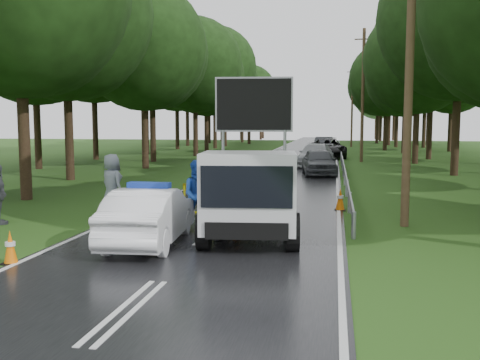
% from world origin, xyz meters
% --- Properties ---
extents(ground, '(160.00, 160.00, 0.00)m').
position_xyz_m(ground, '(0.00, 0.00, 0.00)').
color(ground, '#254614').
rests_on(ground, ground).
extents(road, '(7.00, 140.00, 0.02)m').
position_xyz_m(road, '(0.00, 30.00, 0.01)').
color(road, black).
rests_on(road, ground).
extents(guardrail, '(0.12, 60.06, 0.70)m').
position_xyz_m(guardrail, '(3.70, 29.67, 0.55)').
color(guardrail, gray).
rests_on(guardrail, ground).
extents(utility_pole_near, '(1.40, 0.24, 10.00)m').
position_xyz_m(utility_pole_near, '(5.20, 2.00, 5.06)').
color(utility_pole_near, '#483721').
rests_on(utility_pole_near, ground).
extents(utility_pole_mid, '(1.40, 0.24, 10.00)m').
position_xyz_m(utility_pole_mid, '(5.20, 28.00, 5.06)').
color(utility_pole_mid, '#483721').
rests_on(utility_pole_mid, ground).
extents(utility_pole_far, '(1.40, 0.24, 10.00)m').
position_xyz_m(utility_pole_far, '(5.20, 54.00, 5.06)').
color(utility_pole_far, '#483721').
rests_on(utility_pole_far, ground).
extents(police_sedan, '(1.78, 4.29, 1.52)m').
position_xyz_m(police_sedan, '(-1.23, -1.49, 0.69)').
color(police_sedan, white).
rests_on(police_sedan, ground).
extents(work_truck, '(2.83, 5.45, 4.18)m').
position_xyz_m(work_truck, '(1.09, -0.25, 1.13)').
color(work_truck, gray).
rests_on(work_truck, ground).
extents(barrier, '(2.38, 0.50, 1.00)m').
position_xyz_m(barrier, '(-0.49, 3.19, 0.75)').
color(barrier, '#E1E40C').
rests_on(barrier, ground).
extents(officer, '(0.78, 0.65, 1.81)m').
position_xyz_m(officer, '(0.09, 2.00, 0.91)').
color(officer, '#D9C10B').
rests_on(officer, ground).
extents(civilian, '(1.13, 1.00, 1.94)m').
position_xyz_m(civilian, '(-0.50, 0.50, 0.97)').
color(civilian, '#1B47B2').
rests_on(civilian, ground).
extents(bystander_right, '(1.15, 1.06, 1.96)m').
position_xyz_m(bystander_right, '(-3.93, 2.50, 0.98)').
color(bystander_right, gray).
rests_on(bystander_right, ground).
extents(queue_car_first, '(2.33, 4.64, 1.52)m').
position_xyz_m(queue_car_first, '(2.31, 17.00, 0.76)').
color(queue_car_first, '#44464C').
rests_on(queue_car_first, ground).
extents(queue_car_second, '(2.65, 5.48, 1.54)m').
position_xyz_m(queue_car_second, '(1.92, 23.00, 0.77)').
color(queue_car_second, '#9EA0A5').
rests_on(queue_car_second, ground).
extents(queue_car_third, '(3.37, 6.17, 1.64)m').
position_xyz_m(queue_car_third, '(2.60, 32.44, 0.82)').
color(queue_car_third, black).
rests_on(queue_car_third, ground).
extents(queue_car_fourth, '(2.07, 4.89, 1.57)m').
position_xyz_m(queue_car_fourth, '(2.07, 40.86, 0.79)').
color(queue_car_fourth, '#3A3B40').
rests_on(queue_car_fourth, ground).
extents(cone_near_left, '(0.34, 0.34, 0.72)m').
position_xyz_m(cone_near_left, '(-3.50, -3.75, 0.35)').
color(cone_near_left, black).
rests_on(cone_near_left, ground).
extents(cone_center, '(0.34, 0.34, 0.71)m').
position_xyz_m(cone_center, '(0.50, 0.89, 0.35)').
color(cone_center, black).
rests_on(cone_center, ground).
extents(cone_far, '(0.32, 0.32, 0.67)m').
position_xyz_m(cone_far, '(-0.20, 2.89, 0.32)').
color(cone_far, black).
rests_on(cone_far, ground).
extents(cone_left_mid, '(0.37, 0.37, 0.77)m').
position_xyz_m(cone_left_mid, '(-2.82, 3.00, 0.38)').
color(cone_left_mid, black).
rests_on(cone_left_mid, ground).
extents(cone_right, '(0.37, 0.37, 0.78)m').
position_xyz_m(cone_right, '(3.40, 4.50, 0.38)').
color(cone_right, black).
rests_on(cone_right, ground).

